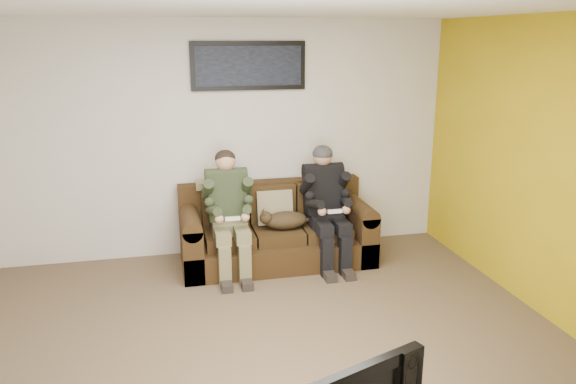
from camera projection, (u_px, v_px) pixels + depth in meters
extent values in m
plane|color=brown|center=(269.00, 349.00, 4.47)|extent=(5.00, 5.00, 0.00)
plane|color=silver|center=(265.00, 6.00, 3.77)|extent=(5.00, 5.00, 0.00)
plane|color=beige|center=(229.00, 139.00, 6.23)|extent=(5.00, 0.00, 5.00)
plane|color=beige|center=(387.00, 356.00, 2.01)|extent=(5.00, 0.00, 5.00)
plane|color=beige|center=(562.00, 174.00, 4.67)|extent=(0.00, 4.50, 4.50)
plane|color=#B99C12|center=(561.00, 174.00, 4.66)|extent=(0.00, 4.50, 4.50)
cube|color=#34220F|center=(277.00, 250.00, 6.17)|extent=(2.05, 0.89, 0.28)
cube|color=#34220F|center=(270.00, 204.00, 6.39)|extent=(2.05, 0.19, 0.56)
cube|color=#34220F|center=(191.00, 245.00, 5.93)|extent=(0.21, 0.89, 0.56)
cube|color=#34220F|center=(357.00, 231.00, 6.33)|extent=(0.21, 0.89, 0.56)
cylinder|color=#34220F|center=(190.00, 220.00, 5.86)|extent=(0.21, 0.89, 0.21)
cylinder|color=#34220F|center=(357.00, 208.00, 6.26)|extent=(0.21, 0.89, 0.21)
cube|color=#34230F|center=(229.00, 237.00, 5.96)|extent=(0.51, 0.56, 0.13)
cube|color=#34230F|center=(225.00, 206.00, 6.13)|extent=(0.51, 0.13, 0.41)
cube|color=#34230F|center=(277.00, 234.00, 6.07)|extent=(0.51, 0.56, 0.13)
cube|color=#34230F|center=(272.00, 203.00, 6.25)|extent=(0.51, 0.13, 0.41)
cube|color=#34230F|center=(324.00, 230.00, 6.19)|extent=(0.51, 0.56, 0.13)
cube|color=#34230F|center=(318.00, 200.00, 6.36)|extent=(0.51, 0.13, 0.41)
cube|color=#847756|center=(274.00, 207.00, 6.15)|extent=(0.39, 0.19, 0.39)
cube|color=tan|center=(215.00, 184.00, 6.16)|extent=(0.42, 0.21, 0.07)
cube|color=olive|center=(229.00, 226.00, 5.89)|extent=(0.36, 0.30, 0.14)
cube|color=#2C3620|center=(227.00, 196.00, 5.91)|extent=(0.40, 0.30, 0.53)
cylinder|color=#2C3620|center=(226.00, 176.00, 5.87)|extent=(0.44, 0.18, 0.18)
sphere|color=tan|center=(225.00, 161.00, 5.84)|extent=(0.21, 0.21, 0.21)
cube|color=olive|center=(222.00, 234.00, 5.69)|extent=(0.15, 0.42, 0.13)
cube|color=olive|center=(241.00, 233.00, 5.73)|extent=(0.15, 0.42, 0.13)
cube|color=olive|center=(225.00, 266.00, 5.57)|extent=(0.12, 0.13, 0.41)
cube|color=olive|center=(245.00, 264.00, 5.61)|extent=(0.12, 0.13, 0.41)
cube|color=black|center=(226.00, 285.00, 5.54)|extent=(0.11, 0.26, 0.08)
cube|color=black|center=(246.00, 283.00, 5.58)|extent=(0.11, 0.26, 0.08)
cylinder|color=#2C3620|center=(208.00, 190.00, 5.77)|extent=(0.11, 0.30, 0.28)
cylinder|color=#2C3620|center=(247.00, 188.00, 5.86)|extent=(0.11, 0.30, 0.28)
cylinder|color=#2C3620|center=(214.00, 211.00, 5.61)|extent=(0.14, 0.32, 0.15)
cylinder|color=#2C3620|center=(247.00, 209.00, 5.69)|extent=(0.14, 0.32, 0.15)
sphere|color=tan|center=(219.00, 219.00, 5.52)|extent=(0.09, 0.09, 0.09)
sphere|color=tan|center=(245.00, 217.00, 5.58)|extent=(0.09, 0.09, 0.09)
cube|color=white|center=(233.00, 219.00, 5.53)|extent=(0.15, 0.04, 0.03)
ellipsoid|color=black|center=(225.00, 158.00, 5.85)|extent=(0.22, 0.22, 0.17)
cube|color=black|center=(325.00, 219.00, 6.12)|extent=(0.36, 0.30, 0.14)
cube|color=black|center=(323.00, 190.00, 6.14)|extent=(0.40, 0.30, 0.53)
cylinder|color=black|center=(323.00, 171.00, 6.10)|extent=(0.44, 0.18, 0.18)
sphere|color=#AB7C5F|center=(323.00, 156.00, 6.08)|extent=(0.21, 0.21, 0.21)
cube|color=black|center=(322.00, 226.00, 5.92)|extent=(0.15, 0.42, 0.13)
cube|color=black|center=(340.00, 225.00, 5.96)|extent=(0.15, 0.42, 0.13)
cube|color=black|center=(327.00, 257.00, 5.80)|extent=(0.12, 0.13, 0.41)
cube|color=black|center=(345.00, 255.00, 5.84)|extent=(0.12, 0.13, 0.41)
cube|color=black|center=(329.00, 275.00, 5.77)|extent=(0.11, 0.26, 0.08)
cube|color=black|center=(347.00, 273.00, 5.81)|extent=(0.11, 0.26, 0.08)
cylinder|color=black|center=(307.00, 184.00, 6.00)|extent=(0.11, 0.30, 0.28)
cylinder|color=black|center=(343.00, 182.00, 6.09)|extent=(0.11, 0.30, 0.28)
cylinder|color=black|center=(315.00, 204.00, 5.84)|extent=(0.14, 0.32, 0.15)
cylinder|color=black|center=(346.00, 202.00, 5.92)|extent=(0.14, 0.32, 0.15)
sphere|color=#AB7C5F|center=(322.00, 212.00, 5.75)|extent=(0.09, 0.09, 0.09)
sphere|color=#AB7C5F|center=(346.00, 210.00, 5.81)|extent=(0.09, 0.09, 0.09)
cube|color=white|center=(335.00, 211.00, 5.76)|extent=(0.15, 0.04, 0.03)
ellipsoid|color=black|center=(323.00, 154.00, 6.07)|extent=(0.22, 0.22, 0.19)
ellipsoid|color=#42311A|center=(286.00, 220.00, 6.00)|extent=(0.47, 0.26, 0.19)
sphere|color=#42311A|center=(266.00, 218.00, 5.91)|extent=(0.14, 0.14, 0.14)
cone|color=#42311A|center=(265.00, 212.00, 5.86)|extent=(0.04, 0.04, 0.04)
cone|color=#42311A|center=(263.00, 211.00, 5.92)|extent=(0.04, 0.04, 0.04)
cylinder|color=#42311A|center=(306.00, 220.00, 6.11)|extent=(0.26, 0.13, 0.08)
cube|color=black|center=(249.00, 66.00, 6.04)|extent=(1.25, 0.04, 0.52)
cube|color=black|center=(249.00, 66.00, 6.02)|extent=(1.15, 0.01, 0.42)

